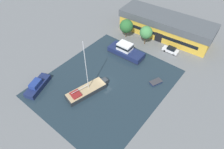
# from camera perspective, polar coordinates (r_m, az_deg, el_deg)

# --- Properties ---
(ground_plane) EXTENTS (440.00, 440.00, 0.00)m
(ground_plane) POSITION_cam_1_polar(r_m,az_deg,el_deg) (51.22, -1.80, -2.35)
(ground_plane) COLOR slate
(water_canal) EXTENTS (28.23, 33.94, 0.01)m
(water_canal) POSITION_cam_1_polar(r_m,az_deg,el_deg) (51.22, -1.80, -2.35)
(water_canal) COLOR #1E2D38
(water_canal) RESTS_ON ground
(warehouse_building) EXTENTS (30.58, 11.84, 6.62)m
(warehouse_building) POSITION_cam_1_polar(r_m,az_deg,el_deg) (68.32, 15.03, 13.27)
(warehouse_building) COLOR gold
(warehouse_building) RESTS_ON ground
(quay_tree_near_building) EXTENTS (3.86, 3.86, 6.13)m
(quay_tree_near_building) POSITION_cam_1_polar(r_m,az_deg,el_deg) (62.22, 9.71, 11.76)
(quay_tree_near_building) COLOR brown
(quay_tree_near_building) RESTS_ON ground
(quay_tree_by_water) EXTENTS (4.27, 4.27, 6.21)m
(quay_tree_by_water) POSITION_cam_1_polar(r_m,az_deg,el_deg) (64.73, 4.13, 13.61)
(quay_tree_by_water) COLOR brown
(quay_tree_by_water) RESTS_ON ground
(parked_car) EXTENTS (4.76, 2.07, 1.74)m
(parked_car) POSITION_cam_1_polar(r_m,az_deg,el_deg) (62.40, 16.43, 6.79)
(parked_car) COLOR silver
(parked_car) RESTS_ON ground
(sailboat_moored) EXTENTS (5.60, 11.53, 14.91)m
(sailboat_moored) POSITION_cam_1_polar(r_m,az_deg,el_deg) (48.91, -7.23, -4.53)
(sailboat_moored) COLOR #23282D
(sailboat_moored) RESTS_ON water_canal
(motor_cruiser) EXTENTS (10.93, 4.69, 3.60)m
(motor_cruiser) POSITION_cam_1_polar(r_m,az_deg,el_deg) (58.98, 3.94, 6.81)
(motor_cruiser) COLOR #19234C
(motor_cruiser) RESTS_ON water_canal
(small_dinghy) EXTENTS (2.75, 3.55, 0.50)m
(small_dinghy) POSITION_cam_1_polar(r_m,az_deg,el_deg) (52.22, 12.41, -2.11)
(small_dinghy) COLOR #19234C
(small_dinghy) RESTS_ON water_canal
(cabin_boat) EXTENTS (5.09, 8.18, 2.49)m
(cabin_boat) POSITION_cam_1_polar(r_m,az_deg,el_deg) (52.66, -20.51, -2.95)
(cabin_boat) COLOR #19234C
(cabin_boat) RESTS_ON water_canal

